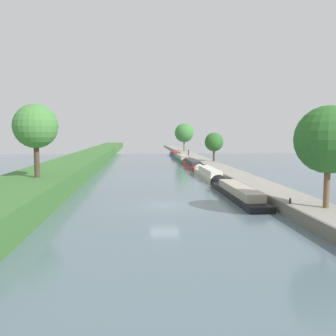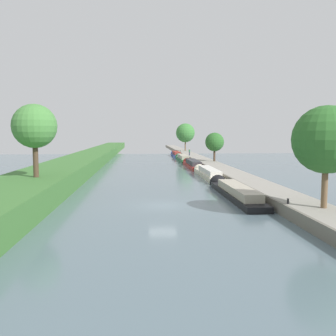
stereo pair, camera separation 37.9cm
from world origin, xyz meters
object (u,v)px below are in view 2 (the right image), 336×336
object	(u,v)px
narrowboat_red	(192,164)
narrowboat_blue	(176,154)
narrowboat_black	(234,191)
person_walking	(189,152)
narrowboat_cream	(208,173)
mooring_bollard_far	(180,151)
narrowboat_green	(182,158)
mooring_bollard_near	(288,201)

from	to	relation	value
narrowboat_red	narrowboat_blue	distance (m)	32.32
narrowboat_black	person_walking	bearing A→B (deg)	87.42
narrowboat_cream	mooring_bollard_far	bearing A→B (deg)	88.11
narrowboat_green	narrowboat_blue	xyz separation A→B (m)	(0.00, 15.77, -0.03)
person_walking	mooring_bollard_near	distance (m)	60.80
narrowboat_black	narrowboat_blue	distance (m)	63.68
narrowboat_black	narrowboat_green	distance (m)	47.91
narrowboat_red	mooring_bollard_far	size ratio (longest dim) A/B	33.04
person_walking	mooring_bollard_near	world-z (taller)	person_walking
narrowboat_cream	narrowboat_green	bearing A→B (deg)	90.22
mooring_bollard_far	narrowboat_green	bearing A→B (deg)	-94.95
narrowboat_cream	narrowboat_red	world-z (taller)	narrowboat_cream
narrowboat_black	narrowboat_green	world-z (taller)	narrowboat_green
narrowboat_black	person_walking	size ratio (longest dim) A/B	9.78
person_walking	narrowboat_red	bearing A→B (deg)	-96.16
mooring_bollard_near	mooring_bollard_far	xyz separation A→B (m)	(0.00, 78.79, 0.00)
narrowboat_green	narrowboat_cream	bearing A→B (deg)	-89.78
narrowboat_cream	mooring_bollard_near	world-z (taller)	narrowboat_cream
narrowboat_cream	mooring_bollard_far	world-z (taller)	narrowboat_cream
narrowboat_blue	person_walking	size ratio (longest dim) A/B	8.11
mooring_bollard_far	narrowboat_red	bearing A→B (deg)	-92.78
narrowboat_blue	person_walking	xyz separation A→B (m)	(2.24, -11.86, 1.25)
narrowboat_blue	narrowboat_green	bearing A→B (deg)	-90.01
narrowboat_cream	narrowboat_blue	bearing A→B (deg)	90.15
narrowboat_green	mooring_bollard_near	world-z (taller)	narrowboat_green
narrowboat_black	mooring_bollard_far	xyz separation A→B (m)	(2.00, 69.82, 0.64)
narrowboat_red	mooring_bollard_near	distance (m)	40.38
narrowboat_cream	person_walking	size ratio (longest dim) A/B	9.18
mooring_bollard_far	person_walking	bearing A→B (deg)	-88.92
person_walking	narrowboat_green	bearing A→B (deg)	-119.77
person_walking	narrowboat_blue	bearing A→B (deg)	100.68
narrowboat_black	narrowboat_red	bearing A→B (deg)	89.77
narrowboat_green	narrowboat_blue	size ratio (longest dim) A/B	1.15
narrowboat_red	narrowboat_green	world-z (taller)	narrowboat_red
narrowboat_blue	narrowboat_black	bearing A→B (deg)	-90.09
mooring_bollard_near	mooring_bollard_far	distance (m)	78.79
narrowboat_green	narrowboat_red	bearing A→B (deg)	-89.90
narrowboat_red	mooring_bollard_far	bearing A→B (deg)	87.22
narrowboat_red	narrowboat_blue	size ratio (longest dim) A/B	1.10
person_walking	mooring_bollard_far	bearing A→B (deg)	91.08
narrowboat_black	narrowboat_cream	distance (m)	15.95
narrowboat_red	narrowboat_cream	bearing A→B (deg)	-89.65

